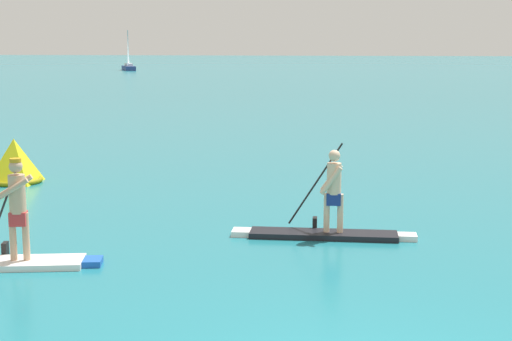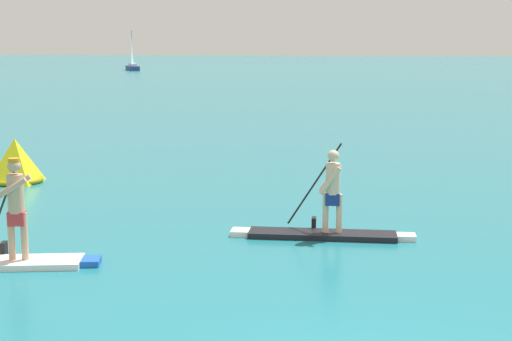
% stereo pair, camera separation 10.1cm
% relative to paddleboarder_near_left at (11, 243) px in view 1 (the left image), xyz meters
% --- Properties ---
extents(paddleboarder_near_left, '(2.96, 1.20, 1.78)m').
position_rel_paddleboarder_near_left_xyz_m(paddleboarder_near_left, '(0.00, 0.00, 0.00)').
color(paddleboarder_near_left, white).
rests_on(paddleboarder_near_left, ground).
extents(paddleboarder_mid_center, '(3.39, 0.83, 1.74)m').
position_rel_paddleboarder_near_left_xyz_m(paddleboarder_mid_center, '(4.82, 2.63, -0.04)').
color(paddleboarder_mid_center, black).
rests_on(paddleboarder_mid_center, ground).
extents(race_marker_buoy, '(1.58, 1.58, 1.13)m').
position_rel_paddleboarder_near_left_xyz_m(race_marker_buoy, '(-3.41, 6.92, 0.12)').
color(race_marker_buoy, yellow).
rests_on(race_marker_buoy, ground).
extents(sailboat_left_horizon, '(3.40, 5.22, 5.28)m').
position_rel_paddleboarder_near_left_xyz_m(sailboat_left_horizon, '(-27.50, 87.18, 0.33)').
color(sailboat_left_horizon, navy).
rests_on(sailboat_left_horizon, ground).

